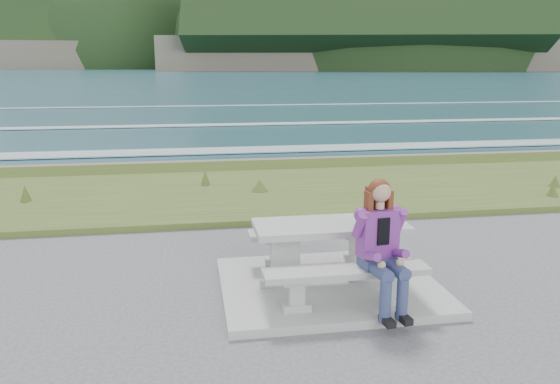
{
  "coord_description": "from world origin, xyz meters",
  "views": [
    {
      "loc": [
        -1.6,
        -5.99,
        2.7
      ],
      "look_at": [
        -0.41,
        1.2,
        0.96
      ],
      "focal_mm": 35.0,
      "sensor_mm": 36.0,
      "label": 1
    }
  ],
  "objects_px": {
    "picnic_table": "(330,236)",
    "bench_landward": "(346,277)",
    "bench_seaward": "(317,237)",
    "seated_woman": "(383,265)"
  },
  "relations": [
    {
      "from": "bench_seaward",
      "to": "seated_woman",
      "type": "distance_m",
      "value": 1.58
    },
    {
      "from": "bench_seaward",
      "to": "seated_woman",
      "type": "height_order",
      "value": "seated_woman"
    },
    {
      "from": "bench_seaward",
      "to": "bench_landward",
      "type": "bearing_deg",
      "value": -90.0
    },
    {
      "from": "bench_landward",
      "to": "bench_seaward",
      "type": "distance_m",
      "value": 1.4
    },
    {
      "from": "picnic_table",
      "to": "bench_landward",
      "type": "height_order",
      "value": "picnic_table"
    },
    {
      "from": "picnic_table",
      "to": "bench_seaward",
      "type": "bearing_deg",
      "value": 90.0
    },
    {
      "from": "picnic_table",
      "to": "seated_woman",
      "type": "height_order",
      "value": "seated_woman"
    },
    {
      "from": "picnic_table",
      "to": "seated_woman",
      "type": "bearing_deg",
      "value": -66.59
    },
    {
      "from": "bench_landward",
      "to": "seated_woman",
      "type": "height_order",
      "value": "seated_woman"
    },
    {
      "from": "picnic_table",
      "to": "bench_seaward",
      "type": "distance_m",
      "value": 0.74
    }
  ]
}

